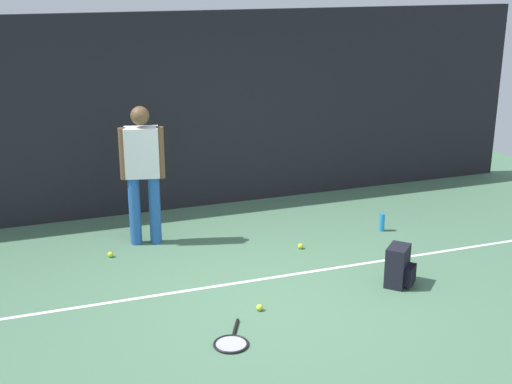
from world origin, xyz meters
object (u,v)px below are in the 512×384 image
at_px(tennis_ball_near_player, 300,246).
at_px(tennis_ball_by_fence, 260,307).
at_px(tennis_player, 143,167).
at_px(tennis_racket, 231,342).
at_px(tennis_ball_mid_court, 110,255).
at_px(water_bottle, 382,222).
at_px(backpack, 399,267).

relative_size(tennis_ball_near_player, tennis_ball_by_fence, 1.00).
distance_m(tennis_player, tennis_racket, 2.81).
bearing_deg(tennis_ball_mid_court, tennis_racket, -72.46).
relative_size(tennis_player, tennis_ball_mid_court, 25.76).
bearing_deg(water_bottle, tennis_player, 168.27).
height_order(tennis_ball_mid_court, water_bottle, water_bottle).
height_order(tennis_ball_near_player, tennis_ball_by_fence, same).
distance_m(tennis_player, water_bottle, 3.11).
height_order(tennis_player, tennis_racket, tennis_player).
height_order(tennis_player, tennis_ball_near_player, tennis_player).
xyz_separation_m(tennis_racket, backpack, (2.04, 0.56, 0.20)).
distance_m(tennis_racket, tennis_ball_by_fence, 0.68).
relative_size(tennis_racket, tennis_ball_mid_court, 9.52).
height_order(tennis_player, water_bottle, tennis_player).
relative_size(tennis_player, tennis_racket, 2.71).
bearing_deg(tennis_ball_mid_court, water_bottle, -5.23).
bearing_deg(tennis_ball_near_player, tennis_racket, -128.51).
bearing_deg(tennis_ball_mid_court, tennis_ball_by_fence, -56.88).
height_order(tennis_racket, tennis_ball_by_fence, tennis_ball_by_fence).
distance_m(tennis_ball_near_player, tennis_ball_mid_court, 2.25).
height_order(tennis_ball_near_player, water_bottle, water_bottle).
bearing_deg(backpack, tennis_player, 93.47).
bearing_deg(tennis_ball_near_player, tennis_ball_mid_court, 166.88).
relative_size(tennis_racket, tennis_ball_by_fence, 9.52).
distance_m(tennis_racket, tennis_ball_near_player, 2.33).
distance_m(backpack, water_bottle, 1.60).
bearing_deg(tennis_ball_by_fence, tennis_ball_mid_court, 123.12).
bearing_deg(water_bottle, tennis_ball_near_player, -170.74).
bearing_deg(tennis_racket, water_bottle, 153.05).
xyz_separation_m(backpack, tennis_ball_near_player, (-0.59, 1.27, -0.18)).
bearing_deg(water_bottle, tennis_ball_by_fence, -145.63).
xyz_separation_m(tennis_player, tennis_ball_mid_court, (-0.48, -0.30, -0.93)).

